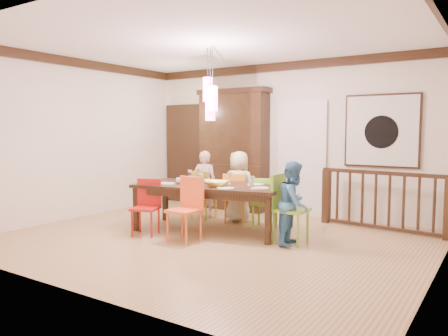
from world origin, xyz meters
The scene contains 37 objects.
floor centered at (0.00, 0.00, 0.00)m, with size 6.00×6.00×0.00m, color #946E47.
ceiling centered at (0.00, 0.00, 2.90)m, with size 6.00×6.00×0.00m, color white.
wall_back centered at (0.00, 2.50, 1.45)m, with size 6.00×6.00×0.00m, color silver.
wall_left centered at (-3.00, 0.00, 1.45)m, with size 5.00×5.00×0.00m, color silver.
wall_right centered at (3.00, 0.00, 1.45)m, with size 5.00×5.00×0.00m, color silver.
crown_molding centered at (0.00, 0.00, 2.82)m, with size 6.00×5.00×0.16m, color black, non-canonical shape.
panel_door centered at (-2.40, 2.45, 1.05)m, with size 1.04×0.07×2.24m, color black.
white_doorway centered at (0.35, 2.46, 1.05)m, with size 0.97×0.05×2.22m, color silver.
painting centered at (1.80, 2.46, 1.60)m, with size 1.25×0.06×1.25m.
pendant_cluster centered at (-0.33, 0.42, 2.11)m, with size 0.27×0.21×1.14m.
dining_table centered at (-0.33, 0.42, 0.68)m, with size 2.51×1.48×0.75m.
chair_far_left centered at (-1.00, 1.17, 0.50)m, with size 0.40×0.40×0.88m.
chair_far_mid centered at (-0.31, 1.19, 0.50)m, with size 0.49×0.49×0.87m.
chair_far_right centered at (0.30, 1.09, 0.48)m, with size 0.44×0.44×0.84m.
chair_near_left centered at (-1.01, -0.35, 0.49)m, with size 0.50×0.50×0.85m.
chair_near_mid centered at (-0.27, -0.33, 0.53)m, with size 0.42×0.42×0.93m.
chair_end_right centered at (1.07, 0.43, 0.57)m, with size 0.45×0.45×0.99m.
china_hutch centered at (-1.06, 2.30, 1.22)m, with size 1.54×0.46×2.43m.
balustrade centered at (1.97, 1.95, 0.50)m, with size 2.08×0.31×0.96m.
person_far_left centered at (-1.04, 1.26, 0.62)m, with size 0.45×0.30×1.24m, color #FFC7C2.
person_far_mid centered at (-0.33, 1.30, 0.62)m, with size 0.61×0.40×1.25m, color beige.
person_end_right centered at (1.13, 0.37, 0.59)m, with size 0.57×0.45×1.18m, color teal.
serving_bowl centered at (-0.10, 0.27, 0.79)m, with size 0.36×0.36×0.09m, color yellow.
small_bowl centered at (-0.45, 0.54, 0.78)m, with size 0.19×0.19×0.06m, color white.
cup_left centered at (-0.81, 0.25, 0.80)m, with size 0.12×0.12×0.09m, color silver.
cup_right centered at (0.33, 0.58, 0.79)m, with size 0.09×0.09×0.08m, color silver.
plate_far_left centered at (-1.09, 0.71, 0.76)m, with size 0.26×0.26×0.01m, color white.
plate_far_mid centered at (-0.34, 0.67, 0.76)m, with size 0.26×0.26×0.01m, color white.
plate_far_right centered at (0.30, 0.75, 0.76)m, with size 0.26×0.26×0.01m, color white.
plate_near_left centered at (-0.95, 0.10, 0.76)m, with size 0.26×0.26×0.01m, color white.
plate_near_mid centered at (0.15, 0.13, 0.76)m, with size 0.26×0.26×0.01m, color white.
plate_end_right centered at (0.57, 0.42, 0.76)m, with size 0.26×0.26×0.01m, color white.
wine_glass_a centered at (-0.88, 0.61, 0.84)m, with size 0.08×0.08×0.19m, color #590C19, non-canonical shape.
wine_glass_b centered at (-0.10, 0.63, 0.84)m, with size 0.08×0.08×0.19m, color silver, non-canonical shape.
wine_glass_c centered at (-0.35, 0.20, 0.84)m, with size 0.08×0.08×0.19m, color #590C19, non-canonical shape.
wine_glass_d centered at (0.50, 0.30, 0.84)m, with size 0.08×0.08×0.19m, color silver, non-canonical shape.
napkin centered at (-0.45, 0.09, 0.76)m, with size 0.18×0.14×0.01m, color #D83359.
Camera 1 is at (3.61, -5.23, 1.62)m, focal length 35.00 mm.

